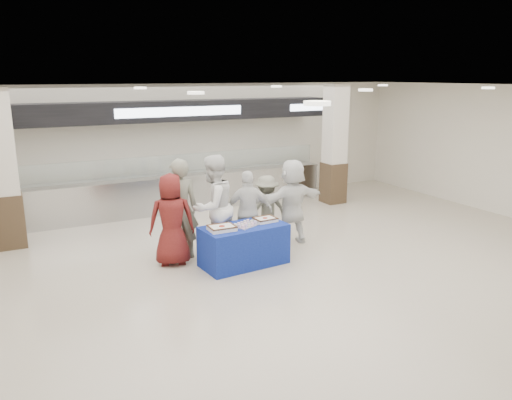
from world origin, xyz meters
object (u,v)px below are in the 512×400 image
display_table (244,245)px  civilian_white (292,202)px  sheet_cake_left (222,228)px  soldier_a (180,209)px  civilian_maroon (172,220)px  sheet_cake_right (265,219)px  chef_tall (213,207)px  cupcake_tray (245,224)px  soldier_b (267,209)px  chef_short (248,211)px

display_table → civilian_white: bearing=19.8°
sheet_cake_left → soldier_a: 1.07m
display_table → civilian_maroon: bearing=146.4°
sheet_cake_right → chef_tall: 1.01m
display_table → cupcake_tray: bearing=-61.8°
sheet_cake_left → cupcake_tray: size_ratio=0.89×
sheet_cake_left → chef_tall: 0.74m
sheet_cake_right → civilian_maroon: size_ratio=0.24×
civilian_maroon → soldier_b: bearing=-155.4°
soldier_b → civilian_maroon: bearing=12.9°
sheet_cake_left → civilian_maroon: bearing=134.2°
cupcake_tray → soldier_b: size_ratio=0.37×
sheet_cake_right → chef_short: bearing=96.1°
soldier_b → civilian_white: size_ratio=0.79×
sheet_cake_right → civilian_white: size_ratio=0.24×
soldier_a → civilian_white: 2.34m
soldier_a → chef_tall: chef_tall is taller
sheet_cake_right → chef_tall: size_ratio=0.21×
chef_tall → civilian_white: bearing=155.9°
display_table → chef_short: bearing=52.5°
sheet_cake_left → chef_short: (0.88, 0.71, 0.01)m
chef_tall → civilian_maroon: bearing=-24.1°
display_table → sheet_cake_right: (0.48, 0.07, 0.42)m
chef_tall → soldier_b: (1.35, 0.37, -0.29)m
chef_tall → civilian_white: size_ratio=1.12×
soldier_a → soldier_b: bearing=-166.2°
sheet_cake_right → civilian_maroon: (-1.63, 0.57, 0.06)m
civilian_white → sheet_cake_left: bearing=16.1°
sheet_cake_right → chef_tall: chef_tall is taller
cupcake_tray → soldier_b: 1.44m
sheet_cake_right → soldier_b: 1.09m
soldier_a → civilian_white: (2.32, -0.25, -0.08)m
civilian_maroon → civilian_white: civilian_white is taller
soldier_b → civilian_white: (0.39, -0.37, 0.18)m
sheet_cake_left → soldier_a: bearing=114.8°
chef_tall → sheet_cake_left: bearing=55.2°
civilian_maroon → chef_short: 1.57m
chef_short → soldier_b: chef_short is taller
soldier_a → chef_tall: (0.58, -0.25, 0.03)m
sheet_cake_right → sheet_cake_left: bearing=-172.0°
cupcake_tray → civilian_maroon: size_ratio=0.31×
soldier_a → civilian_maroon: bearing=56.3°
cupcake_tray → civilian_maroon: civilian_maroon is taller
cupcake_tray → soldier_a: (-0.92, 0.92, 0.18)m
civilian_maroon → soldier_b: (2.17, 0.37, -0.15)m
civilian_white → cupcake_tray: bearing=21.0°
sheet_cake_right → soldier_a: bearing=149.1°
display_table → chef_tall: (-0.33, 0.64, 0.62)m
sheet_cake_right → civilian_white: 1.11m
sheet_cake_left → civilian_maroon: size_ratio=0.27×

